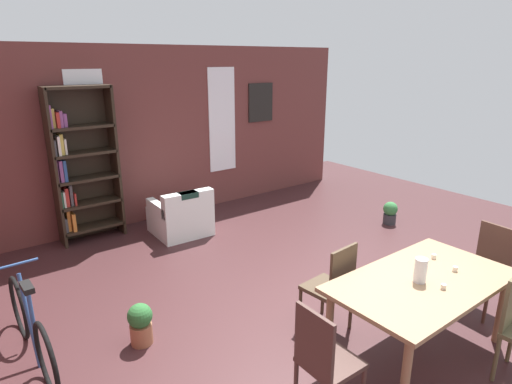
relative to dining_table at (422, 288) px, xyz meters
The scene contains 18 objects.
ground_plane 0.99m from the dining_table, 105.67° to the left, with size 10.62×10.62×0.00m, color #422426.
back_wall_brick 4.90m from the dining_table, 92.30° to the left, with size 7.73×0.12×2.85m, color brown.
window_pane_0 5.04m from the dining_table, 106.05° to the left, with size 0.55×0.02×1.85m, color white.
window_pane_1 4.95m from the dining_table, 78.35° to the left, with size 0.55×0.02×1.85m, color white.
dining_table is the anchor object (origin of this frame).
vase_on_table 0.21m from the dining_table, behind, with size 0.11×0.11×0.22m, color silver.
tealight_candle_0 0.50m from the dining_table, 21.37° to the left, with size 0.04×0.04×0.04m, color silver.
tealight_candle_1 0.39m from the dining_table, 13.67° to the right, with size 0.04×0.04×0.04m, color silver.
tealight_candle_2 0.22m from the dining_table, 95.31° to the right, with size 0.04×0.04×0.04m, color silver.
dining_chair_head_right 1.25m from the dining_table, ahead, with size 0.43×0.43×0.95m.
dining_chair_far_left 0.83m from the dining_table, 118.33° to the left, with size 0.43×0.43×0.95m.
dining_chair_head_left 1.25m from the dining_table, behind, with size 0.41×0.41×0.95m.
bookshelf_tall 4.88m from the dining_table, 109.42° to the left, with size 0.92×0.34×2.28m.
armchair_white 3.92m from the dining_table, 95.66° to the left, with size 0.83×0.83×0.75m.
bicycle_second 3.53m from the dining_table, 144.51° to the left, with size 0.44×1.62×0.87m.
potted_plant_by_shelf 2.64m from the dining_table, 139.83° to the left, with size 0.24×0.24×0.42m.
potted_plant_corner 3.40m from the dining_table, 40.07° to the left, with size 0.23×0.23×0.38m.
framed_picture 5.25m from the dining_table, 68.63° to the left, with size 0.56×0.03×0.72m, color black.
Camera 1 is at (-3.06, -2.51, 2.64)m, focal length 30.16 mm.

